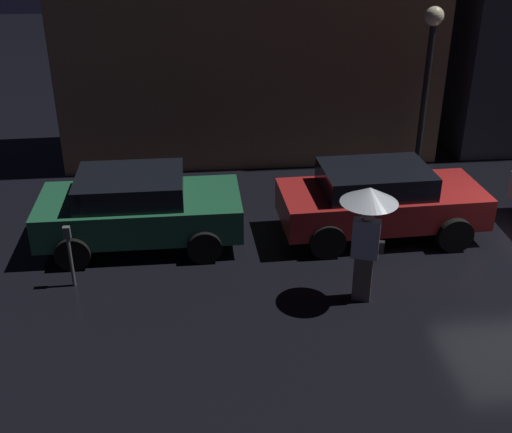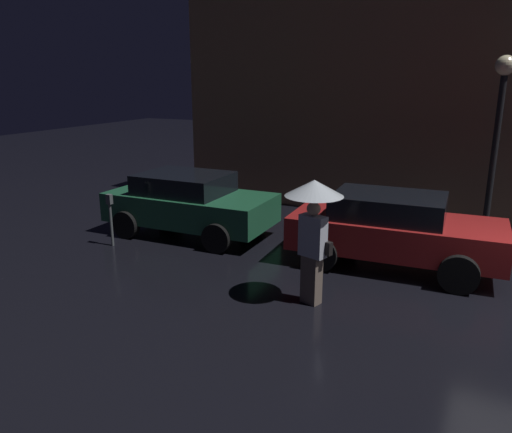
{
  "view_description": "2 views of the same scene",
  "coord_description": "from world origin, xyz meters",
  "px_view_note": "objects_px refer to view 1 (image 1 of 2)",
  "views": [
    {
      "loc": [
        -6.33,
        -10.15,
        6.31
      ],
      "look_at": [
        -5.26,
        0.14,
        1.09
      ],
      "focal_mm": 45.0,
      "sensor_mm": 36.0,
      "label": 1
    },
    {
      "loc": [
        -1.13,
        -8.46,
        3.68
      ],
      "look_at": [
        -5.03,
        -0.05,
        1.09
      ],
      "focal_mm": 35.0,
      "sensor_mm": 36.0,
      "label": 2
    }
  ],
  "objects_px": {
    "parked_car_green": "(138,207)",
    "street_lamp_near": "(429,63)",
    "pedestrian_with_umbrella": "(368,217)",
    "parked_car_red": "(380,199)",
    "parking_meter": "(69,250)"
  },
  "relations": [
    {
      "from": "parked_car_red",
      "to": "pedestrian_with_umbrella",
      "type": "height_order",
      "value": "pedestrian_with_umbrella"
    },
    {
      "from": "parked_car_green",
      "to": "pedestrian_with_umbrella",
      "type": "distance_m",
      "value": 4.69
    },
    {
      "from": "parked_car_red",
      "to": "street_lamp_near",
      "type": "height_order",
      "value": "street_lamp_near"
    },
    {
      "from": "parking_meter",
      "to": "street_lamp_near",
      "type": "height_order",
      "value": "street_lamp_near"
    },
    {
      "from": "parked_car_green",
      "to": "pedestrian_with_umbrella",
      "type": "xyz_separation_m",
      "value": [
        3.92,
        -2.44,
        0.81
      ]
    },
    {
      "from": "parking_meter",
      "to": "street_lamp_near",
      "type": "bearing_deg",
      "value": 27.29
    },
    {
      "from": "pedestrian_with_umbrella",
      "to": "parking_meter",
      "type": "distance_m",
      "value": 5.19
    },
    {
      "from": "pedestrian_with_umbrella",
      "to": "street_lamp_near",
      "type": "bearing_deg",
      "value": 81.03
    },
    {
      "from": "parked_car_red",
      "to": "pedestrian_with_umbrella",
      "type": "relative_size",
      "value": 1.96
    },
    {
      "from": "parked_car_green",
      "to": "street_lamp_near",
      "type": "xyz_separation_m",
      "value": [
        6.5,
        2.42,
        2.13
      ]
    },
    {
      "from": "parked_car_green",
      "to": "parked_car_red",
      "type": "distance_m",
      "value": 4.84
    },
    {
      "from": "street_lamp_near",
      "to": "pedestrian_with_umbrella",
      "type": "bearing_deg",
      "value": -117.96
    },
    {
      "from": "parking_meter",
      "to": "street_lamp_near",
      "type": "xyz_separation_m",
      "value": [
        7.61,
        3.93,
        2.17
      ]
    },
    {
      "from": "parked_car_red",
      "to": "parked_car_green",
      "type": "bearing_deg",
      "value": 176.58
    },
    {
      "from": "parking_meter",
      "to": "street_lamp_near",
      "type": "distance_m",
      "value": 8.83
    }
  ]
}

